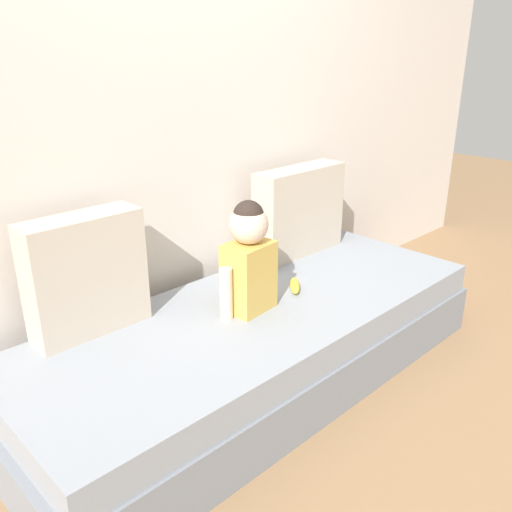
% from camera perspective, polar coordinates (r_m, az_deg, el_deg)
% --- Properties ---
extents(ground_plane, '(12.00, 12.00, 0.00)m').
position_cam_1_polar(ground_plane, '(2.60, 0.35, -12.90)').
color(ground_plane, '#93704C').
extents(back_wall, '(5.50, 0.10, 2.27)m').
position_cam_1_polar(back_wall, '(2.60, -8.62, 13.86)').
color(back_wall, silver).
rests_on(back_wall, ground).
extents(couch, '(2.30, 0.87, 0.38)m').
position_cam_1_polar(couch, '(2.50, 0.36, -9.36)').
color(couch, gray).
rests_on(couch, ground).
extents(throw_pillow_left, '(0.47, 0.16, 0.49)m').
position_cam_1_polar(throw_pillow_left, '(2.22, -17.61, -1.93)').
color(throw_pillow_left, '#C1B29E').
rests_on(throw_pillow_left, couch).
extents(throw_pillow_right, '(0.57, 0.16, 0.48)m').
position_cam_1_polar(throw_pillow_right, '(2.96, 4.60, 4.78)').
color(throw_pillow_right, '#C1B29E').
rests_on(throw_pillow_right, couch).
extents(toddler, '(0.32, 0.18, 0.49)m').
position_cam_1_polar(toddler, '(2.29, -0.78, -0.10)').
color(toddler, gold).
rests_on(toddler, couch).
extents(banana, '(0.15, 0.15, 0.04)m').
position_cam_1_polar(banana, '(2.57, 4.14, -3.14)').
color(banana, yellow).
rests_on(banana, couch).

